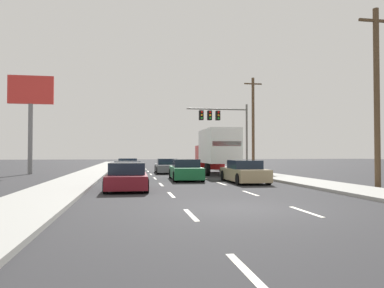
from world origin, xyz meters
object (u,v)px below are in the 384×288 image
car_silver (128,171)px  utility_pole_mid (253,123)px  car_tan (244,172)px  car_maroon (127,178)px  roadside_billboard (31,105)px  utility_pole_near (377,95)px  car_gray (167,166)px  box_truck (216,150)px  traffic_signal_mast (220,120)px  car_green (186,170)px  car_white (128,166)px

car_silver → utility_pole_mid: 16.48m
utility_pole_mid → car_tan: bearing=-111.1°
car_maroon → roadside_billboard: bearing=118.8°
utility_pole_near → car_gray: bearing=119.3°
box_truck → traffic_signal_mast: traffic_signal_mast is taller
car_maroon → car_gray: size_ratio=0.90×
car_silver → utility_pole_mid: size_ratio=0.46×
car_green → utility_pole_near: 11.73m
car_gray → traffic_signal_mast: (5.78, 4.47, 4.50)m
car_white → utility_pole_mid: utility_pole_mid is taller
car_green → car_maroon: bearing=-121.6°
utility_pole_near → utility_pole_mid: (0.14, 18.64, 0.20)m
car_maroon → car_gray: (3.29, 14.23, -0.00)m
car_silver → car_tan: (6.70, -3.75, 0.05)m
traffic_signal_mast → car_white: bearing=-159.4°
car_gray → utility_pole_mid: (8.86, 3.13, 4.17)m
car_white → car_maroon: size_ratio=1.04×
car_maroon → car_gray: car_maroon is taller
car_white → car_green: size_ratio=0.88×
car_maroon → car_green: size_ratio=0.85×
utility_pole_near → utility_pole_mid: bearing=89.6°
box_truck → utility_pole_mid: size_ratio=0.85×
car_maroon → car_green: bearing=58.4°
traffic_signal_mast → roadside_billboard: size_ratio=0.83×
roadside_billboard → car_silver: bearing=-43.1°
box_truck → car_tan: 8.72m
car_green → traffic_signal_mast: 14.55m
utility_pole_near → utility_pole_mid: 18.65m
car_maroon → car_green: 6.99m
car_tan → box_truck: bearing=87.5°
car_maroon → car_tan: (6.72, 3.27, 0.02)m
utility_pole_mid → car_maroon: bearing=-125.0°
car_green → utility_pole_near: size_ratio=0.53×
traffic_signal_mast → roadside_billboard: (-17.02, -4.22, 0.62)m
car_maroon → car_green: car_green is taller
box_truck → utility_pole_mid: 7.94m
car_maroon → traffic_signal_mast: traffic_signal_mast is taller
car_silver → box_truck: bearing=34.4°
box_truck → car_tan: box_truck is taller
car_maroon → car_silver: bearing=89.8°
traffic_signal_mast → utility_pole_mid: 3.37m
utility_pole_near → roadside_billboard: bearing=141.7°
car_white → car_tan: size_ratio=0.93×
car_tan → traffic_signal_mast: 16.24m
traffic_signal_mast → utility_pole_near: (2.94, -19.98, -0.53)m
roadside_billboard → car_green: bearing=-36.3°
car_maroon → utility_pole_mid: 21.59m
car_white → roadside_billboard: bearing=-174.2°
car_white → car_maroon: 15.28m
traffic_signal_mast → utility_pole_near: 20.20m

